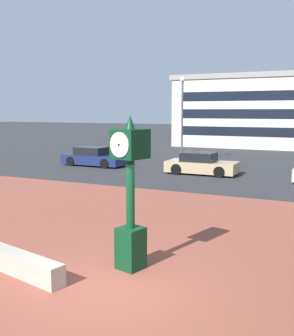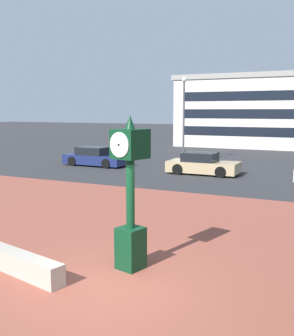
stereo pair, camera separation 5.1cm
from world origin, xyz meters
The scene contains 7 objects.
ground_plane centered at (0.00, 0.00, 0.00)m, with size 200.00×200.00×0.00m, color #2D2D30.
plaza_brick_paving centered at (0.00, 3.09, 0.00)m, with size 44.00×14.19×0.01m, color brown.
planter_wall centered at (-2.49, -0.22, 0.25)m, with size 3.20×0.40×0.50m, color #ADA393.
street_clock centered at (-0.11, 1.12, 1.82)m, with size 0.82×0.85×3.63m.
car_street_mid centered at (-10.79, 16.18, 0.57)m, with size 4.50×1.93×1.28m.
car_street_far centered at (-3.02, 15.81, 0.57)m, with size 4.15×1.96×1.28m.
street_lamp_post centered at (-5.97, 20.48, 3.77)m, with size 0.36×0.36×6.10m.
Camera 2 is at (4.19, -7.00, 3.72)m, focal length 43.11 mm.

